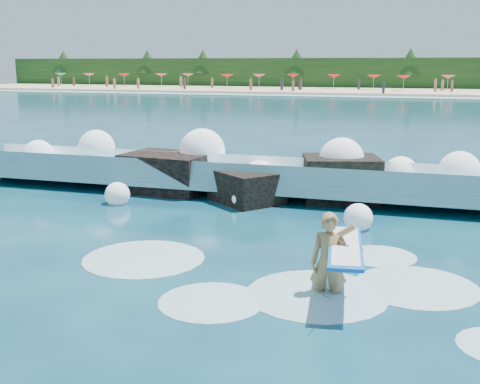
{
  "coord_description": "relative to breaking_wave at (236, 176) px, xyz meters",
  "views": [
    {
      "loc": [
        5.74,
        -11.21,
        4.18
      ],
      "look_at": [
        1.5,
        2.0,
        1.2
      ],
      "focal_mm": 45.0,
      "sensor_mm": 36.0,
      "label": 1
    }
  ],
  "objects": [
    {
      "name": "ground",
      "position": [
        0.31,
        -7.17,
        -0.55
      ],
      "size": [
        200.0,
        200.0,
        0.0
      ],
      "primitive_type": "plane",
      "color": "#082843",
      "rests_on": "ground"
    },
    {
      "name": "beach",
      "position": [
        0.31,
        70.83,
        -0.35
      ],
      "size": [
        140.0,
        20.0,
        0.4
      ],
      "primitive_type": "cube",
      "color": "tan",
      "rests_on": "ground"
    },
    {
      "name": "wet_band",
      "position": [
        0.31,
        59.83,
        -0.51
      ],
      "size": [
        140.0,
        5.0,
        0.08
      ],
      "primitive_type": "cube",
      "color": "silver",
      "rests_on": "ground"
    },
    {
      "name": "treeline",
      "position": [
        0.31,
        80.83,
        1.95
      ],
      "size": [
        140.0,
        4.0,
        5.0
      ],
      "primitive_type": "cube",
      "color": "black",
      "rests_on": "ground"
    },
    {
      "name": "breaking_wave",
      "position": [
        0.0,
        0.0,
        0.0
      ],
      "size": [
        18.19,
        2.83,
        1.57
      ],
      "color": "teal",
      "rests_on": "ground"
    },
    {
      "name": "rock_cluster",
      "position": [
        0.36,
        -0.38,
        -0.04
      ],
      "size": [
        8.52,
        3.66,
        1.59
      ],
      "color": "black",
      "rests_on": "ground"
    },
    {
      "name": "surfer_with_board",
      "position": [
        4.48,
        -7.97,
        0.15
      ],
      "size": [
        1.12,
        3.02,
        1.88
      ],
      "color": "olive",
      "rests_on": "ground"
    },
    {
      "name": "wave_spray",
      "position": [
        0.07,
        -0.11,
        0.48
      ],
      "size": [
        15.19,
        4.76,
        2.15
      ],
      "color": "white",
      "rests_on": "ground"
    },
    {
      "name": "surf_foam",
      "position": [
        3.38,
        -7.51,
        -0.55
      ],
      "size": [
        9.13,
        5.38,
        0.14
      ],
      "color": "silver",
      "rests_on": "ground"
    },
    {
      "name": "beach_umbrellas",
      "position": [
        -0.13,
        73.07,
        1.7
      ],
      "size": [
        114.27,
        6.57,
        0.5
      ],
      "color": "#168A73",
      "rests_on": "ground"
    },
    {
      "name": "beachgoers",
      "position": [
        -6.2,
        68.88,
        0.58
      ],
      "size": [
        107.01,
        13.76,
        1.94
      ],
      "color": "#3F332D",
      "rests_on": "ground"
    }
  ]
}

